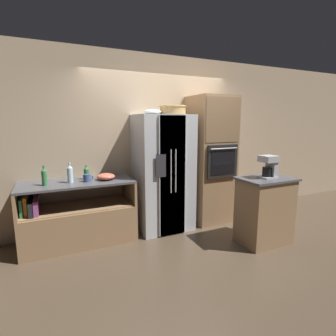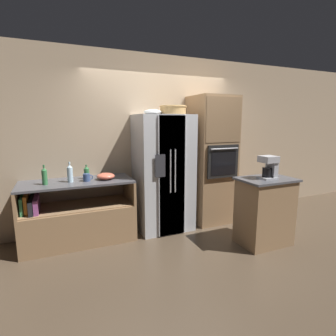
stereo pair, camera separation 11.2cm
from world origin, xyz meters
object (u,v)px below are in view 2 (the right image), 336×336
(wall_oven, at_px, (211,160))
(bottle_tall, at_px, (70,173))
(wicker_basket, at_px, (173,110))
(fruit_bowl, at_px, (153,112))
(mug, at_px, (87,177))
(mixing_bowl, at_px, (106,176))
(refrigerator, at_px, (163,173))
(coffee_maker, at_px, (269,166))
(bottle_short, at_px, (44,176))
(bottle_wide, at_px, (87,172))

(wall_oven, distance_m, bottle_tall, 2.29)
(wicker_basket, relative_size, fruit_bowl, 1.53)
(wicker_basket, distance_m, fruit_bowl, 0.33)
(mug, bearing_deg, fruit_bowl, 3.67)
(mixing_bowl, bearing_deg, fruit_bowl, 3.55)
(wicker_basket, bearing_deg, mug, -178.21)
(fruit_bowl, relative_size, mixing_bowl, 1.07)
(refrigerator, distance_m, fruit_bowl, 0.97)
(wicker_basket, bearing_deg, fruit_bowl, 175.97)
(wicker_basket, distance_m, coffee_maker, 1.66)
(refrigerator, xyz_separation_m, wicker_basket, (0.17, 0.00, 0.99))
(bottle_short, height_order, coffee_maker, coffee_maker)
(bottle_tall, bearing_deg, fruit_bowl, 1.55)
(bottle_tall, height_order, bottle_short, bottle_tall)
(bottle_wide, height_order, mug, bottle_wide)
(bottle_tall, relative_size, bottle_short, 1.06)
(refrigerator, height_order, wall_oven, wall_oven)
(refrigerator, bearing_deg, bottle_wide, 174.00)
(fruit_bowl, height_order, bottle_short, fruit_bowl)
(bottle_tall, height_order, mixing_bowl, bottle_tall)
(bottle_tall, bearing_deg, coffee_maker, -23.56)
(wall_oven, distance_m, bottle_wide, 2.06)
(bottle_wide, bearing_deg, wicker_basket, -5.10)
(bottle_wide, relative_size, mug, 1.52)
(bottle_tall, distance_m, coffee_maker, 2.74)
(fruit_bowl, relative_size, mug, 2.03)
(fruit_bowl, xyz_separation_m, mug, (-1.02, -0.07, -0.92))
(wicker_basket, height_order, bottle_wide, wicker_basket)
(wicker_basket, relative_size, bottle_tall, 1.49)
(refrigerator, distance_m, mug, 1.18)
(bottle_tall, height_order, bottle_wide, bottle_tall)
(mug, height_order, coffee_maker, coffee_maker)
(wicker_basket, relative_size, bottle_short, 1.58)
(refrigerator, height_order, bottle_short, refrigerator)
(fruit_bowl, height_order, mixing_bowl, fruit_bowl)
(wall_oven, height_order, bottle_short, wall_oven)
(bottle_short, bearing_deg, mug, -0.57)
(bottle_tall, distance_m, bottle_short, 0.32)
(wall_oven, distance_m, coffee_maker, 1.14)
(mug, relative_size, coffee_maker, 0.44)
(refrigerator, height_order, bottle_tall, refrigerator)
(mug, xyz_separation_m, coffee_maker, (2.30, -1.06, 0.17))
(refrigerator, distance_m, coffee_maker, 1.58)
(refrigerator, bearing_deg, mixing_bowl, -178.74)
(bottle_short, xyz_separation_m, mug, (0.54, -0.01, -0.07))
(bottle_wide, xyz_separation_m, coffee_maker, (2.28, -1.23, 0.13))
(wall_oven, xyz_separation_m, bottle_wide, (-2.06, 0.11, -0.08))
(wall_oven, distance_m, fruit_bowl, 1.32)
(refrigerator, relative_size, fruit_bowl, 6.60)
(wall_oven, xyz_separation_m, coffee_maker, (0.22, -1.11, 0.05))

